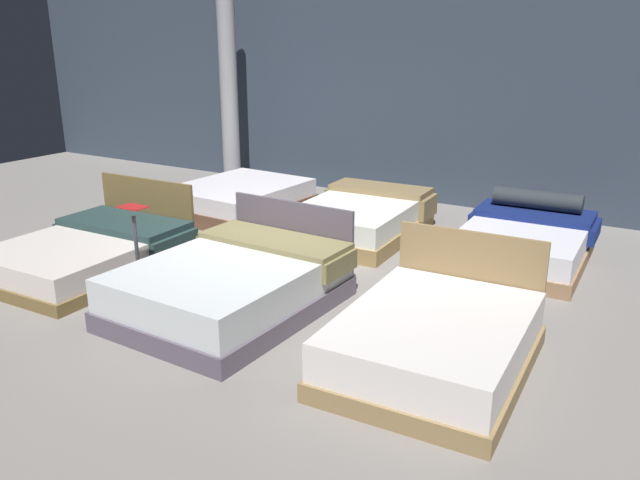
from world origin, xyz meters
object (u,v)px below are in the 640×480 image
at_px(bed_2, 435,341).
at_px(price_sign, 138,262).
at_px(bed_0, 91,252).
at_px(bed_5, 524,241).
at_px(bed_4, 360,218).
at_px(bed_3, 240,199).
at_px(support_pillar, 229,88).
at_px(bed_1, 233,285).

distance_m(bed_2, price_sign, 3.24).
xyz_separation_m(bed_0, bed_5, (4.26, 2.91, 0.03)).
distance_m(bed_0, bed_4, 3.48).
relative_size(bed_5, price_sign, 2.03).
distance_m(bed_2, bed_3, 5.25).
bearing_deg(price_sign, support_pillar, 117.48).
bearing_deg(bed_3, bed_0, -86.01).
distance_m(bed_2, support_pillar, 7.27).
bearing_deg(bed_2, support_pillar, 139.52).
height_order(bed_3, support_pillar, support_pillar).
distance_m(bed_0, bed_1, 2.15).
xyz_separation_m(bed_4, bed_5, (2.18, 0.12, 0.00)).
xyz_separation_m(bed_0, bed_1, (2.15, -0.05, 0.05)).
bearing_deg(bed_1, support_pillar, 130.37).
relative_size(bed_1, support_pillar, 0.64).
bearing_deg(bed_4, bed_3, 176.17).
distance_m(bed_1, support_pillar, 5.72).
distance_m(bed_2, bed_5, 3.04).
bearing_deg(bed_4, bed_5, 0.58).
relative_size(bed_1, bed_3, 1.08).
height_order(bed_3, price_sign, price_sign).
bearing_deg(bed_5, bed_2, -91.22).
bearing_deg(bed_3, bed_2, -31.14).
distance_m(bed_5, support_pillar, 5.91).
relative_size(price_sign, support_pillar, 0.28).
distance_m(price_sign, support_pillar, 5.29).
xyz_separation_m(bed_0, price_sign, (1.06, -0.27, 0.15)).
height_order(bed_2, price_sign, price_sign).
xyz_separation_m(bed_2, bed_5, (-0.03, 3.04, 0.00)).
distance_m(bed_1, bed_2, 2.15).
bearing_deg(bed_5, support_pillar, 164.48).
bearing_deg(bed_5, bed_0, -147.53).
xyz_separation_m(bed_0, support_pillar, (-1.30, 4.26, 1.53)).
xyz_separation_m(bed_3, support_pillar, (-1.27, 1.42, 1.52)).
relative_size(bed_2, bed_3, 0.96).
bearing_deg(bed_3, price_sign, -67.29).
relative_size(bed_1, bed_2, 1.13).
bearing_deg(bed_0, bed_2, -3.27).
relative_size(bed_2, bed_5, 1.00).
height_order(bed_2, bed_5, bed_2).
bearing_deg(bed_0, bed_1, -2.93).
relative_size(bed_4, bed_5, 1.08).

